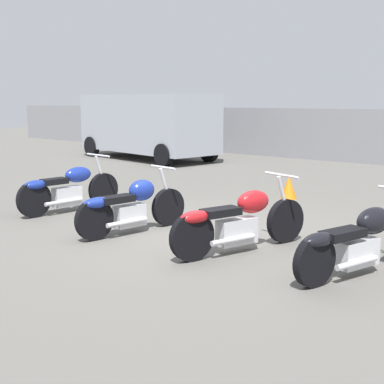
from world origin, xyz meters
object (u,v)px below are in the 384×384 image
(motorcycle_slot_1, at_px, (131,206))
(traffic_cone_near, at_px, (289,187))
(motorcycle_slot_3, at_px, (360,240))
(motorcycle_slot_2, at_px, (239,221))
(parked_van, at_px, (147,123))
(motorcycle_slot_0, at_px, (68,189))

(motorcycle_slot_1, xyz_separation_m, traffic_cone_near, (0.40, 4.05, -0.17))
(motorcycle_slot_3, xyz_separation_m, traffic_cone_near, (-3.04, 3.73, -0.16))
(motorcycle_slot_2, relative_size, motorcycle_slot_3, 1.02)
(parked_van, relative_size, traffic_cone_near, 11.59)
(motorcycle_slot_3, distance_m, traffic_cone_near, 4.81)
(motorcycle_slot_2, relative_size, parked_van, 0.39)
(motorcycle_slot_1, xyz_separation_m, parked_van, (-7.03, 7.54, 0.80))
(motorcycle_slot_1, bearing_deg, parked_van, 141.21)
(motorcycle_slot_2, bearing_deg, motorcycle_slot_1, -157.49)
(motorcycle_slot_2, distance_m, traffic_cone_near, 4.12)
(motorcycle_slot_2, distance_m, parked_van, 11.54)
(motorcycle_slot_2, height_order, motorcycle_slot_3, motorcycle_slot_2)
(motorcycle_slot_0, relative_size, motorcycle_slot_2, 0.97)
(motorcycle_slot_0, distance_m, motorcycle_slot_1, 2.05)
(motorcycle_slot_1, bearing_deg, traffic_cone_near, 92.53)
(motorcycle_slot_2, relative_size, traffic_cone_near, 4.55)
(motorcycle_slot_2, distance_m, motorcycle_slot_3, 1.61)
(motorcycle_slot_3, height_order, traffic_cone_near, motorcycle_slot_3)
(motorcycle_slot_3, bearing_deg, motorcycle_slot_1, -159.27)
(motorcycle_slot_0, xyz_separation_m, traffic_cone_near, (2.42, 3.68, -0.18))
(motorcycle_slot_1, relative_size, motorcycle_slot_3, 0.93)
(motorcycle_slot_3, bearing_deg, motorcycle_slot_2, -160.18)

